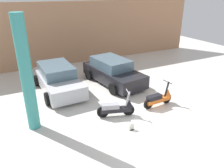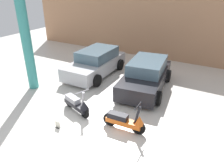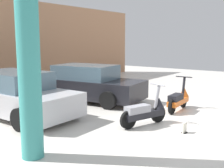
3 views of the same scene
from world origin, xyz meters
name	(u,v)px [view 2 (image 2 of 3)]	position (x,y,z in m)	size (l,w,h in m)	color
ground_plane	(70,136)	(0.00, 0.00, 0.00)	(28.00, 28.00, 0.00)	silver
wall_back	(162,26)	(0.00, 8.95, 2.06)	(19.60, 0.12, 4.11)	tan
scooter_front_left	(77,104)	(-0.63, 1.22, 0.38)	(1.48, 0.75, 1.07)	black
scooter_front_right	(126,120)	(1.43, 1.17, 0.38)	(1.52, 0.55, 1.06)	black
car_rear_left	(96,63)	(-2.11, 4.76, 0.64)	(1.96, 3.96, 1.33)	#B7B7BC
car_rear_center	(146,75)	(0.83, 4.46, 0.64)	(2.29, 4.11, 1.33)	black
placard_near_left_scooter	(58,125)	(-0.63, 0.13, 0.11)	(0.20, 0.12, 0.26)	black
support_column_side	(27,45)	(-3.75, 1.94, 2.06)	(0.42, 0.42, 4.11)	teal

